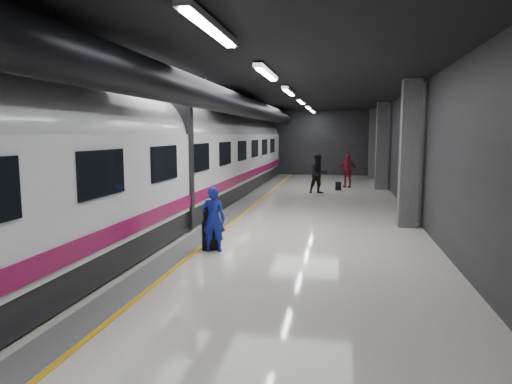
{
  "coord_description": "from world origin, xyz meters",
  "views": [
    {
      "loc": [
        2.49,
        -12.62,
        2.85
      ],
      "look_at": [
        0.46,
        -1.7,
        1.45
      ],
      "focal_mm": 32.0,
      "sensor_mm": 36.0,
      "label": 1
    }
  ],
  "objects": [
    {
      "name": "ground",
      "position": [
        0.0,
        0.0,
        0.0
      ],
      "size": [
        40.0,
        40.0,
        0.0
      ],
      "primitive_type": "plane",
      "color": "white",
      "rests_on": "ground"
    },
    {
      "name": "platform_hall",
      "position": [
        -0.29,
        0.96,
        3.54
      ],
      "size": [
        10.02,
        40.02,
        4.51
      ],
      "color": "black",
      "rests_on": "ground"
    },
    {
      "name": "train",
      "position": [
        -3.25,
        -0.0,
        2.07
      ],
      "size": [
        3.05,
        38.0,
        4.05
      ],
      "color": "black",
      "rests_on": "ground"
    },
    {
      "name": "traveler_main",
      "position": [
        -0.54,
        -2.06,
        0.8
      ],
      "size": [
        0.62,
        0.44,
        1.6
      ],
      "primitive_type": "imported",
      "rotation": [
        0.0,
        0.0,
        3.24
      ],
      "color": "#1C19BC",
      "rests_on": "ground"
    },
    {
      "name": "suitcase_main",
      "position": [
        -0.65,
        -1.92,
        0.34
      ],
      "size": [
        0.49,
        0.41,
        0.69
      ],
      "primitive_type": "cube",
      "rotation": [
        0.0,
        0.0,
        0.39
      ],
      "color": "black",
      "rests_on": "ground"
    },
    {
      "name": "shoulder_bag",
      "position": [
        -0.66,
        -1.93,
        0.9
      ],
      "size": [
        0.36,
        0.3,
        0.42
      ],
      "primitive_type": "cube",
      "rotation": [
        0.0,
        0.0,
        0.53
      ],
      "color": "black",
      "rests_on": "suitcase_main"
    },
    {
      "name": "traveler_far_a",
      "position": [
        1.45,
        9.56,
        0.96
      ],
      "size": [
        1.15,
        1.06,
        1.92
      ],
      "primitive_type": "imported",
      "rotation": [
        0.0,
        0.0,
        0.44
      ],
      "color": "black",
      "rests_on": "ground"
    },
    {
      "name": "traveler_far_b",
      "position": [
        2.85,
        12.49,
        0.91
      ],
      "size": [
        1.13,
        0.64,
        1.81
      ],
      "primitive_type": "imported",
      "rotation": [
        0.0,
        0.0,
        -0.19
      ],
      "color": "maroon",
      "rests_on": "ground"
    },
    {
      "name": "suitcase_far",
      "position": [
        2.39,
        10.99,
        0.22
      ],
      "size": [
        0.3,
        0.2,
        0.44
      ],
      "primitive_type": "cube",
      "rotation": [
        0.0,
        0.0,
        -0.01
      ],
      "color": "black",
      "rests_on": "ground"
    }
  ]
}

